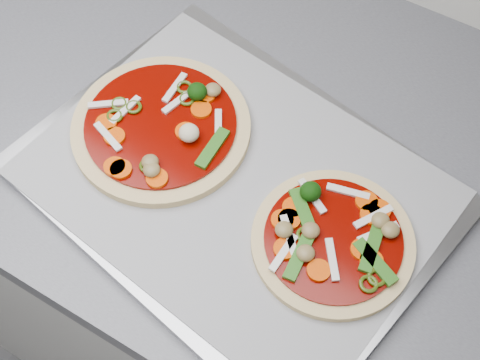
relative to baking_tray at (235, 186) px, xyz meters
The scene contains 6 objects.
base_cabinet 0.52m from the baking_tray, 156.46° to the left, with size 3.60×0.60×0.86m, color silver.
countertop 0.21m from the baking_tray, 156.46° to the left, with size 3.60×0.60×0.04m, color slate.
baking_tray is the anchor object (origin of this frame).
parchment 0.01m from the baking_tray, ahead, with size 0.44×0.32×0.00m, color #98989D.
pizza_left 0.11m from the baking_tray, behind, with size 0.28×0.28×0.04m.
pizza_right 0.13m from the baking_tray, ahead, with size 0.22×0.22×0.03m.
Camera 1 is at (0.40, 0.88, 1.57)m, focal length 50.00 mm.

